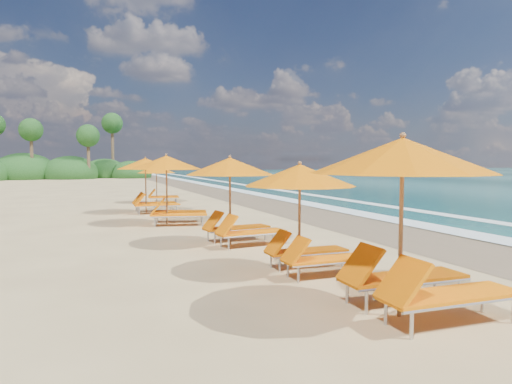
# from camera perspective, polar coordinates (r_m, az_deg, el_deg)

# --- Properties ---
(ground) EXTENTS (160.00, 160.00, 0.00)m
(ground) POSITION_cam_1_polar(r_m,az_deg,el_deg) (15.59, -0.00, -4.40)
(ground) COLOR tan
(ground) RESTS_ON ground
(wet_sand) EXTENTS (4.00, 160.00, 0.01)m
(wet_sand) POSITION_cam_1_polar(r_m,az_deg,el_deg) (17.43, 12.37, -3.59)
(wet_sand) COLOR #846C4E
(wet_sand) RESTS_ON ground
(surf_foam) EXTENTS (4.00, 160.00, 0.01)m
(surf_foam) POSITION_cam_1_polar(r_m,az_deg,el_deg) (19.05, 19.16, -3.01)
(surf_foam) COLOR white
(surf_foam) RESTS_ON ground
(station_0) EXTENTS (2.91, 2.69, 2.66)m
(station_0) POSITION_cam_1_polar(r_m,az_deg,el_deg) (7.13, 18.62, -2.54)
(station_0) COLOR olive
(station_0) RESTS_ON ground
(station_1) EXTENTS (2.43, 2.24, 2.25)m
(station_1) POSITION_cam_1_polar(r_m,az_deg,el_deg) (9.37, 6.28, -2.27)
(station_1) COLOR olive
(station_1) RESTS_ON ground
(station_2) EXTENTS (2.74, 2.58, 2.39)m
(station_2) POSITION_cam_1_polar(r_m,az_deg,el_deg) (12.49, -2.42, -0.31)
(station_2) COLOR olive
(station_2) RESTS_ON ground
(station_3) EXTENTS (3.04, 2.93, 2.48)m
(station_3) POSITION_cam_1_polar(r_m,az_deg,el_deg) (16.65, -10.19, 0.87)
(station_3) COLOR olive
(station_3) RESTS_ON ground
(station_4) EXTENTS (2.62, 2.42, 2.40)m
(station_4) POSITION_cam_1_polar(r_m,az_deg,el_deg) (20.43, -12.79, 1.28)
(station_4) COLOR olive
(station_4) RESTS_ON ground
(station_5) EXTENTS (2.36, 2.23, 2.01)m
(station_5) POSITION_cam_1_polar(r_m,az_deg,el_deg) (25.00, -11.68, 1.27)
(station_5) COLOR olive
(station_5) RESTS_ON ground
(treeline) EXTENTS (25.80, 8.80, 9.74)m
(treeline) POSITION_cam_1_polar(r_m,az_deg,el_deg) (60.05, -25.46, 2.39)
(treeline) COLOR #163D14
(treeline) RESTS_ON ground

